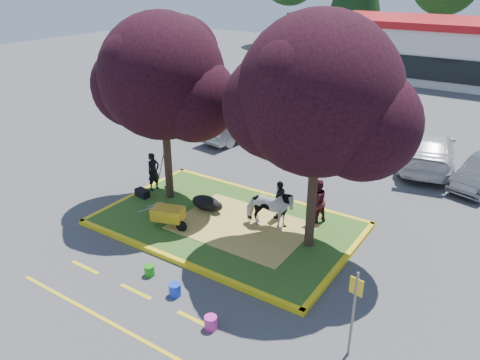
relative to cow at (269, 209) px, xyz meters
The scene contains 30 objects.
ground 1.67m from the cow, 163.10° to the right, with size 90.00×90.00×0.00m, color #424244.
median_island 1.63m from the cow, 163.10° to the right, with size 8.00×5.00×0.15m, color #2F5A1C.
curb_near 3.39m from the cow, 114.72° to the right, with size 8.30×0.16×0.15m, color yellow.
curb_far 2.67m from the cow, 122.59° to the left, with size 8.30×0.16×0.15m, color yellow.
curb_left 5.53m from the cow, behind, with size 0.16×5.30×0.15m, color yellow.
curb_right 2.83m from the cow, ahead, with size 0.16×5.30×0.15m, color yellow.
straw_bedding 1.12m from the cow, 151.75° to the right, with size 4.20×3.00×0.01m, color #E0CD5C.
tree_purple_left 5.45m from the cow, behind, with size 5.06×4.20×6.51m.
tree_purple_right 4.04m from the cow, ahead, with size 5.30×4.40×6.82m.
fire_lane_stripe_a 5.78m from the cow, 126.20° to the right, with size 1.10×0.12×0.01m, color yellow.
fire_lane_stripe_b 4.89m from the cow, 106.65° to the right, with size 1.10×0.12×0.01m, color yellow.
fire_lane_stripe_c 4.73m from the cow, 82.37° to the right, with size 1.10×0.12×0.01m, color yellow.
fire_lane_long 6.04m from the cow, 103.35° to the right, with size 6.00×0.10×0.01m, color yellow.
retail_building 27.61m from the cow, 88.71° to the left, with size 20.40×8.40×4.40m.
cow is the anchor object (origin of this frame).
calf 2.52m from the cow, behind, with size 1.11×0.63×0.48m, color black.
handler 5.08m from the cow, behind, with size 0.53×0.35×1.46m, color black.
visitor_a 1.62m from the cow, 48.45° to the left, with size 0.73×0.57×1.50m, color #40121C.
visitor_b 0.78m from the cow, 93.87° to the left, with size 0.79×0.33×1.35m, color black.
wheelbarrow 3.25m from the cow, 147.81° to the right, with size 1.79×0.88×0.68m.
gear_bag_dark 5.10m from the cow, behind, with size 0.55×0.30×0.28m, color black.
gear_bag_green 3.74m from the cow, 161.20° to the right, with size 0.50×0.31×0.27m, color black.
sign_post 5.51m from the cow, 41.17° to the right, with size 0.30×0.08×2.17m.
bucket_green 4.23m from the cow, 112.21° to the right, with size 0.29×0.29×0.31m, color #1B9817.
bucket_pink 4.81m from the cow, 76.58° to the right, with size 0.31×0.31×0.33m, color #D42F9B.
bucket_blue 4.22m from the cow, 95.71° to the right, with size 0.32×0.32×0.34m, color blue.
car_black 12.71m from the cow, 139.56° to the left, with size 1.49×3.71×1.26m, color black.
car_silver 9.28m from the cow, 130.23° to the left, with size 1.49×4.28×1.41m, color #96989D.
car_red 8.65m from the cow, 107.77° to the left, with size 2.53×5.49×1.53m, color maroon.
car_white 9.11m from the cow, 72.02° to the left, with size 2.19×5.38×1.56m, color silver.
Camera 1 is at (7.84, -11.07, 7.78)m, focal length 35.00 mm.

